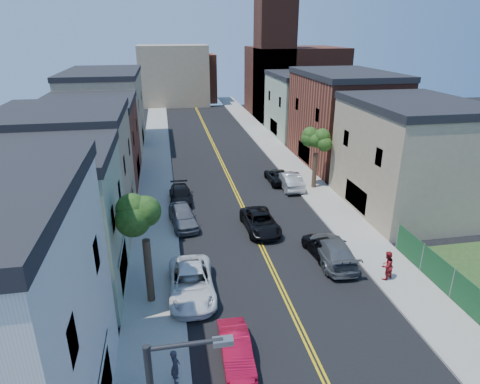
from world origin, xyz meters
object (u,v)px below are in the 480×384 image
grey_car_left (183,216)px  silver_car_right (289,180)px  black_car_left (180,195)px  pedestrian_left (175,366)px  grey_car_right (333,250)px  black_suv_lane (260,222)px  white_pickup (191,283)px  red_sedan (236,349)px  pedestrian_right (387,265)px  black_car_right (323,247)px  dark_car_right_far (278,176)px

grey_car_left → silver_car_right: (11.00, 6.72, 0.01)m
black_car_left → pedestrian_left: 21.15m
grey_car_right → silver_car_right: 14.17m
black_car_left → silver_car_right: bearing=9.7°
grey_car_left → silver_car_right: bearing=24.5°
black_suv_lane → white_pickup: bearing=-130.4°
white_pickup → silver_car_right: bearing=56.9°
red_sedan → grey_car_left: size_ratio=0.83×
black_car_left → pedestrian_right: bearing=-50.8°
black_car_right → grey_car_left: bearing=-41.8°
white_pickup → pedestrian_left: (-1.20, -6.64, 0.19)m
black_car_left → pedestrian_right: (12.24, -15.26, 0.42)m
pedestrian_left → pedestrian_right: 14.66m
dark_car_right_far → silver_car_right: bearing=108.4°
black_car_left → silver_car_right: silver_car_right is taller
white_pickup → black_suv_lane: size_ratio=1.10×
black_car_right → silver_car_right: bearing=-103.2°
grey_car_left → red_sedan: bearing=-90.6°
silver_car_right → black_suv_lane: (-5.00, -8.68, -0.10)m
white_pickup → pedestrian_right: (12.24, -0.77, 0.31)m
white_pickup → grey_car_left: grey_car_left is taller
white_pickup → black_car_left: 14.48m
grey_car_right → pedestrian_right: bearing=133.3°
red_sedan → dark_car_right_far: bearing=70.8°
red_sedan → grey_car_left: (-1.70, 15.28, 0.16)m
grey_car_left → pedestrian_right: bearing=-47.1°
dark_car_right_far → grey_car_left: bearing=38.9°
dark_car_right_far → pedestrian_left: size_ratio=2.76×
grey_car_right → dark_car_right_far: (0.49, 16.00, -0.17)m
black_car_left → pedestrian_right: pedestrian_right is taller
grey_car_right → silver_car_right: silver_car_right is taller
black_car_right → pedestrian_right: size_ratio=2.21×
dark_car_right_far → black_suv_lane: size_ratio=0.89×
white_pickup → grey_car_left: size_ratio=1.20×
white_pickup → silver_car_right: 19.64m
grey_car_left → grey_car_right: 12.33m
silver_car_right → pedestrian_left: 25.95m
grey_car_left → grey_car_right: size_ratio=0.85×
black_suv_lane → pedestrian_left: bearing=-118.9°
silver_car_right → black_suv_lane: size_ratio=0.96×
dark_car_right_far → black_suv_lane: bearing=66.8°
grey_car_left → pedestrian_right: (12.24, -10.32, 0.29)m
black_car_left → black_car_right: (9.46, -11.60, 0.04)m
black_suv_lane → pedestrian_left: (-7.20, -14.22, 0.27)m
pedestrian_right → black_suv_lane: bearing=-76.7°
grey_car_right → black_car_right: 0.85m
silver_car_right → grey_car_right: bearing=85.2°
white_pickup → silver_car_right: size_ratio=1.14×
black_car_right → pedestrian_right: 4.61m
pedestrian_left → pedestrian_right: pedestrian_right is taller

